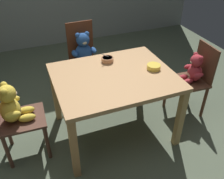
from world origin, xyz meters
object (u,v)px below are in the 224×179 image
Objects in this scene: teddy_chair_near_left at (12,110)px; porridge_bowl_terracotta_far_center at (107,59)px; teddy_chair_near_right at (193,74)px; teddy_chair_far_center at (84,54)px; porridge_bowl_yellow_near_right at (154,67)px; dining_table at (114,83)px.

teddy_chair_near_left is 1.04m from porridge_bowl_terracotta_far_center.
teddy_chair_near_right reaches higher than porridge_bowl_terracotta_far_center.
teddy_chair_far_center reaches higher than porridge_bowl_yellow_near_right.
porridge_bowl_terracotta_far_center is (0.99, 0.24, 0.20)m from teddy_chair_near_left.
porridge_bowl_terracotta_far_center is at bearing 82.36° from dining_table.
porridge_bowl_yellow_near_right is (-0.54, -0.03, 0.23)m from teddy_chair_near_right.
teddy_chair_near_left is (-0.96, 0.03, -0.08)m from dining_table.
teddy_chair_far_center is 1.20m from teddy_chair_near_left.
teddy_chair_near_right is 6.29× the size of porridge_bowl_yellow_near_right.
teddy_chair_near_left is 1.38m from porridge_bowl_yellow_near_right.
porridge_bowl_terracotta_far_center is (0.10, -0.57, 0.18)m from teddy_chair_far_center.
teddy_chair_near_left is (-1.91, 0.04, 0.03)m from teddy_chair_near_right.
dining_table is 0.30m from porridge_bowl_terracotta_far_center.
teddy_chair_near_left is at bearing 177.18° from porridge_bowl_yellow_near_right.
porridge_bowl_yellow_near_right is 1.02× the size of porridge_bowl_terracotta_far_center.
teddy_chair_near_right is (0.95, -0.00, -0.11)m from dining_table.
teddy_chair_far_center is 1.01m from porridge_bowl_yellow_near_right.
teddy_chair_near_right is (1.02, -0.85, -0.05)m from teddy_chair_far_center.
teddy_chair_near_right is 0.98m from porridge_bowl_terracotta_far_center.
dining_table is at bearing -0.20° from teddy_chair_near_left.
teddy_chair_far_center reaches higher than teddy_chair_near_left.
teddy_chair_near_left is at bearing -49.63° from teddy_chair_far_center.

